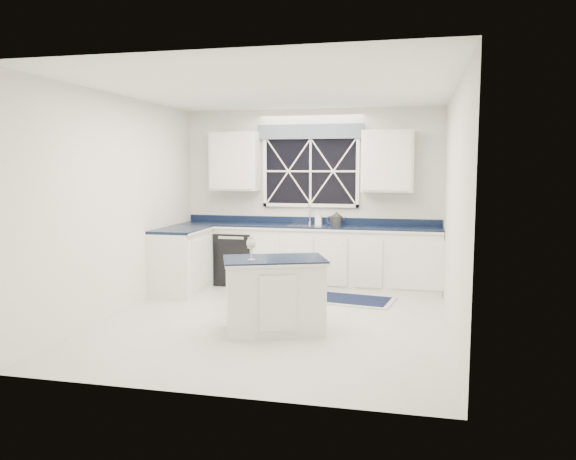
% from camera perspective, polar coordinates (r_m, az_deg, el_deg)
% --- Properties ---
extents(ground, '(4.50, 4.50, 0.00)m').
position_cam_1_polar(ground, '(6.77, -1.26, -9.16)').
color(ground, '#B8B7B3').
rests_on(ground, ground).
extents(back_wall, '(4.00, 0.10, 2.70)m').
position_cam_1_polar(back_wall, '(8.73, 2.34, 3.36)').
color(back_wall, silver).
rests_on(back_wall, ground).
extents(base_cabinets, '(3.99, 1.60, 0.90)m').
position_cam_1_polar(base_cabinets, '(8.44, -0.48, -2.89)').
color(base_cabinets, silver).
rests_on(base_cabinets, ground).
extents(countertop, '(3.98, 0.64, 0.04)m').
position_cam_1_polar(countertop, '(8.47, 1.96, 0.35)').
color(countertop, black).
rests_on(countertop, base_cabinets).
extents(dishwasher, '(0.60, 0.58, 0.82)m').
position_cam_1_polar(dishwasher, '(8.81, -5.10, -2.78)').
color(dishwasher, black).
rests_on(dishwasher, ground).
extents(window, '(1.65, 0.09, 1.26)m').
position_cam_1_polar(window, '(8.67, 2.30, 6.52)').
color(window, black).
rests_on(window, ground).
extents(upper_cabinets, '(3.10, 0.34, 0.90)m').
position_cam_1_polar(upper_cabinets, '(8.55, 2.15, 6.99)').
color(upper_cabinets, silver).
rests_on(upper_cabinets, ground).
extents(faucet, '(0.05, 0.20, 0.30)m').
position_cam_1_polar(faucet, '(8.64, 2.21, 1.66)').
color(faucet, '#BBBBBD').
rests_on(faucet, countertop).
extents(island, '(1.27, 1.02, 0.82)m').
position_cam_1_polar(island, '(6.25, -1.38, -6.58)').
color(island, silver).
rests_on(island, ground).
extents(rug, '(1.27, 0.89, 0.02)m').
position_cam_1_polar(rug, '(7.79, 6.29, -7.02)').
color(rug, '#B0B0AB').
rests_on(rug, ground).
extents(kettle, '(0.30, 0.20, 0.21)m').
position_cam_1_polar(kettle, '(8.40, 4.94, 1.08)').
color(kettle, '#2A2A2C').
rests_on(kettle, countertop).
extents(wine_glass, '(0.10, 0.10, 0.25)m').
position_cam_1_polar(wine_glass, '(6.04, -3.76, -1.46)').
color(wine_glass, silver).
rests_on(wine_glass, island).
extents(soap_bottle, '(0.10, 0.10, 0.21)m').
position_cam_1_polar(soap_bottle, '(8.58, 3.13, 1.27)').
color(soap_bottle, silver).
rests_on(soap_bottle, countertop).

